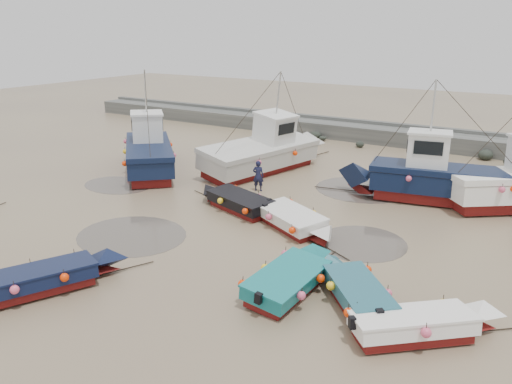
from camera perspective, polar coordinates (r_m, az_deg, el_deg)
ground at (r=21.85m, az=-3.99°, el=-5.20°), size 120.00×120.00×0.00m
seawall at (r=40.80m, az=14.28°, el=6.33°), size 60.00×4.92×1.50m
puddle_a at (r=22.68m, az=-14.01°, el=-4.81°), size 4.98×4.98×0.01m
puddle_b at (r=21.73m, az=11.97°, el=-5.70°), size 3.81×3.81×0.01m
puddle_c at (r=30.01m, az=-15.56°, el=0.77°), size 4.22×4.22×0.01m
puddle_d at (r=28.77m, az=11.93°, el=0.30°), size 5.18×5.18×0.01m
dinghy_1 at (r=18.93m, az=-22.74°, el=-8.76°), size 3.62×5.93×1.43m
dinghy_2 at (r=17.54m, az=4.05°, el=-9.43°), size 2.20×5.85×1.43m
dinghy_3 at (r=15.77m, az=18.78°, el=-13.91°), size 4.88×4.31×1.43m
dinghy_4 at (r=24.98m, az=-2.34°, el=-0.76°), size 5.88×2.86×1.43m
dinghy_5 at (r=22.33m, az=4.65°, el=-3.16°), size 5.45×3.42×1.43m
dinghy_6 at (r=17.08m, az=11.21°, el=-10.54°), size 4.11×4.47×1.43m
cabin_boat_0 at (r=32.43m, az=-12.23°, el=4.73°), size 8.50×8.53×6.22m
cabin_boat_1 at (r=31.76m, az=1.09°, el=4.83°), size 4.97×11.39×6.22m
cabin_boat_2 at (r=27.57m, az=19.61°, el=1.69°), size 10.80×4.34×6.22m
person at (r=27.94m, az=0.25°, el=0.16°), size 0.72×0.58×1.73m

